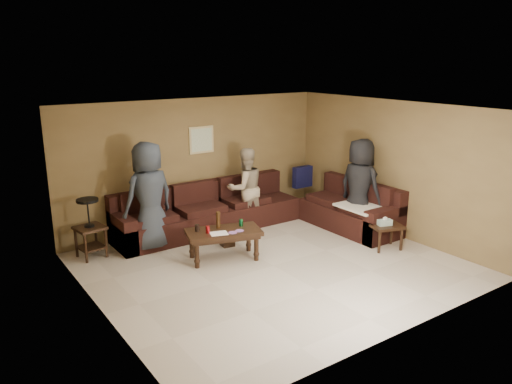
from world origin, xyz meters
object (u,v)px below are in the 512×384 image
coffee_table (223,235)px  side_table_right (386,228)px  waste_bin (227,239)px  person_middle (245,188)px  end_table_left (90,227)px  person_left (149,196)px  sectional_sofa (260,214)px  person_right (360,186)px

coffee_table → side_table_right: (2.56, -1.21, -0.04)m
side_table_right → waste_bin: (-2.20, 1.69, -0.25)m
person_middle → end_table_left: bearing=2.3°
side_table_right → person_left: (-3.35, 2.33, 0.57)m
sectional_sofa → person_right: (1.47, -1.14, 0.58)m
waste_bin → coffee_table: bearing=-127.2°
end_table_left → person_middle: size_ratio=0.64×
waste_bin → person_middle: size_ratio=0.16×
sectional_sofa → coffee_table: 1.56m
coffee_table → person_right: 2.85m
person_right → person_middle: bearing=40.2°
sectional_sofa → person_left: bearing=171.9°
sectional_sofa → waste_bin: sectional_sofa is taller
end_table_left → side_table_right: size_ratio=1.58×
sectional_sofa → person_right: bearing=-37.9°
coffee_table → end_table_left: (-1.77, 1.33, 0.10)m
sectional_sofa → side_table_right: (1.23, -2.03, 0.06)m
sectional_sofa → person_left: 2.22m
coffee_table → person_middle: bearing=43.8°
end_table_left → person_right: 4.87m
waste_bin → person_left: (-1.15, 0.64, 0.82)m
side_table_right → person_left: bearing=145.2°
coffee_table → person_right: person_right is taller
end_table_left → person_left: size_ratio=0.53×
sectional_sofa → side_table_right: size_ratio=7.28×
coffee_table → person_left: person_left is taller
end_table_left → sectional_sofa: bearing=-9.4°
sectional_sofa → coffee_table: (-1.32, -0.82, 0.10)m
sectional_sofa → waste_bin: 1.04m
waste_bin → person_right: (2.43, -0.80, 0.77)m
waste_bin → person_left: bearing=150.8°
coffee_table → person_left: 1.47m
sectional_sofa → waste_bin: (-0.96, -0.34, -0.20)m
sectional_sofa → coffee_table: bearing=-148.2°
side_table_right → coffee_table: bearing=154.7°
side_table_right → waste_bin: side_table_right is taller
waste_bin → person_middle: bearing=38.7°
person_middle → person_right: 2.17m
side_table_right → person_left: size_ratio=0.34×
side_table_right → person_right: size_ratio=0.35×
waste_bin → person_left: size_ratio=0.14×
sectional_sofa → side_table_right: bearing=-58.7°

